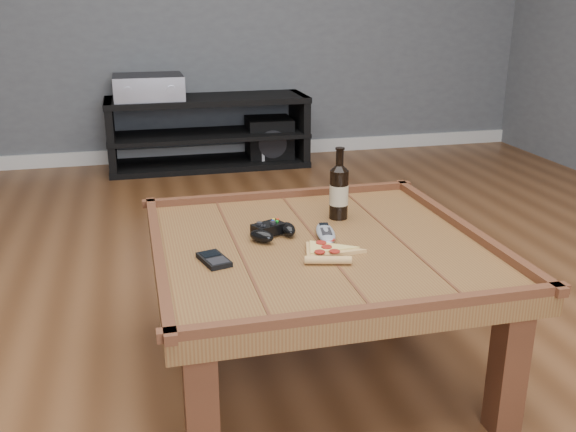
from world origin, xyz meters
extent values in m
plane|color=#4D2C16|center=(0.00, 0.00, 0.00)|extent=(6.00, 6.00, 0.00)
cube|color=silver|center=(0.00, 2.99, 0.05)|extent=(5.00, 0.02, 0.10)
cube|color=brown|center=(0.00, 0.00, 0.42)|extent=(1.00, 1.00, 0.06)
cube|color=#412311|center=(-0.42, -0.42, 0.20)|extent=(0.08, 0.08, 0.39)
cube|color=#412311|center=(0.42, -0.42, 0.20)|extent=(0.08, 0.08, 0.39)
cube|color=#412311|center=(-0.42, 0.42, 0.20)|extent=(0.08, 0.08, 0.39)
cube|color=#412311|center=(0.42, 0.42, 0.20)|extent=(0.08, 0.08, 0.39)
cube|color=#412311|center=(0.00, 0.48, 0.46)|extent=(1.03, 0.03, 0.03)
cube|color=#412311|center=(0.00, -0.48, 0.46)|extent=(1.03, 0.03, 0.03)
cube|color=#412311|center=(0.48, 0.00, 0.46)|extent=(0.03, 1.03, 0.03)
cube|color=#412311|center=(-0.48, 0.00, 0.46)|extent=(0.03, 1.03, 0.03)
cube|color=black|center=(0.00, 2.75, 0.48)|extent=(1.40, 0.45, 0.04)
cube|color=black|center=(0.00, 2.75, 0.23)|extent=(1.40, 0.45, 0.03)
cube|color=black|center=(0.00, 2.75, 0.02)|extent=(1.40, 0.45, 0.04)
cube|color=black|center=(-0.67, 2.75, 0.25)|extent=(0.05, 0.44, 0.50)
cube|color=black|center=(0.67, 2.75, 0.25)|extent=(0.05, 0.44, 0.50)
cylinder|color=black|center=(0.13, 0.21, 0.53)|extent=(0.06, 0.06, 0.17)
cone|color=black|center=(0.13, 0.21, 0.63)|extent=(0.06, 0.06, 0.03)
cylinder|color=black|center=(0.13, 0.21, 0.66)|extent=(0.03, 0.03, 0.06)
cylinder|color=black|center=(0.13, 0.21, 0.69)|extent=(0.03, 0.03, 0.01)
cylinder|color=tan|center=(0.13, 0.21, 0.53)|extent=(0.06, 0.06, 0.07)
cube|color=black|center=(-0.14, 0.10, 0.47)|extent=(0.11, 0.09, 0.03)
ellipsoid|color=black|center=(-0.17, 0.04, 0.47)|extent=(0.09, 0.09, 0.04)
ellipsoid|color=black|center=(-0.08, 0.09, 0.47)|extent=(0.05, 0.08, 0.04)
cylinder|color=black|center=(-0.17, 0.10, 0.49)|extent=(0.02, 0.02, 0.01)
cylinder|color=black|center=(-0.12, 0.09, 0.49)|extent=(0.02, 0.02, 0.01)
cylinder|color=yellow|center=(-0.11, 0.13, 0.49)|extent=(0.01, 0.01, 0.01)
cylinder|color=red|center=(-0.10, 0.12, 0.49)|extent=(0.01, 0.01, 0.01)
cylinder|color=#0C33CC|center=(-0.12, 0.11, 0.49)|extent=(0.01, 0.01, 0.01)
cylinder|color=#0C9919|center=(-0.11, 0.11, 0.49)|extent=(0.01, 0.01, 0.01)
cylinder|color=tan|center=(-0.02, -0.17, 0.46)|extent=(0.13, 0.06, 0.02)
cylinder|color=maroon|center=(-0.03, -0.11, 0.47)|extent=(0.03, 0.03, 0.00)
cylinder|color=maroon|center=(0.01, -0.12, 0.47)|extent=(0.03, 0.03, 0.00)
cylinder|color=maroon|center=(0.00, -0.08, 0.47)|extent=(0.03, 0.03, 0.00)
cylinder|color=maroon|center=(-0.01, -0.04, 0.47)|extent=(0.03, 0.03, 0.00)
cylinder|color=maroon|center=(0.02, -0.03, 0.47)|extent=(0.03, 0.03, 0.00)
cube|color=black|center=(-0.33, -0.07, 0.46)|extent=(0.09, 0.13, 0.01)
cube|color=black|center=(-0.34, -0.05, 0.47)|extent=(0.06, 0.06, 0.00)
cube|color=black|center=(-0.33, -0.10, 0.47)|extent=(0.06, 0.06, 0.00)
ellipsoid|color=gray|center=(0.03, 0.04, 0.46)|extent=(0.09, 0.19, 0.03)
cube|color=black|center=(0.04, 0.09, 0.47)|extent=(0.03, 0.03, 0.00)
cube|color=black|center=(0.03, 0.03, 0.47)|extent=(0.04, 0.07, 0.00)
cube|color=black|center=(-0.40, 2.75, 0.58)|extent=(0.47, 0.38, 0.16)
cube|color=#A0A2AA|center=(-0.40, 2.56, 0.58)|extent=(0.46, 0.01, 0.16)
cylinder|color=#A0A2AA|center=(-0.54, 2.55, 0.58)|extent=(0.06, 0.02, 0.06)
cylinder|color=#A0A2AA|center=(-0.26, 2.55, 0.58)|extent=(0.06, 0.02, 0.06)
cube|color=black|center=(0.45, 2.80, 0.16)|extent=(0.34, 0.34, 0.32)
cylinder|color=black|center=(0.44, 2.64, 0.16)|extent=(0.20, 0.02, 0.20)
cube|color=slate|center=(0.37, 2.72, 0.01)|extent=(0.13, 0.20, 0.02)
cube|color=silver|center=(0.37, 2.72, 0.13)|extent=(0.07, 0.17, 0.22)
camera|label=1|loc=(-0.53, -1.76, 1.17)|focal=40.00mm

